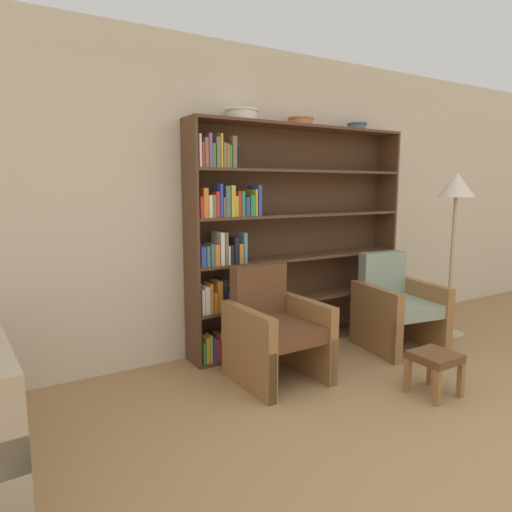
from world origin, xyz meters
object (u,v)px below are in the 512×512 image
object	(u,v)px
armchair_cushioned	(396,306)
bookshelf	(281,239)
bowl_brass	(301,121)
armchair_leather	(274,330)
bowl_copper	(357,126)
bowl_terracotta	(242,114)
footstool	(435,362)
floor_lamp	(456,198)

from	to	relation	value
armchair_cushioned	bookshelf	bearing A→B (deg)	-25.18
bowl_brass	armchair_cushioned	bearing A→B (deg)	-39.68
bookshelf	armchair_leather	world-z (taller)	bookshelf
bowl_brass	bowl_copper	xyz separation A→B (m)	(0.69, 0.00, 0.00)
armchair_cushioned	bowl_terracotta	bearing A→B (deg)	-15.25
armchair_leather	footstool	size ratio (longest dim) A/B	2.77
bowl_terracotta	footstool	distance (m)	2.50
bookshelf	armchair_leather	bearing A→B (deg)	-127.51
armchair_cushioned	floor_lamp	size ratio (longest dim) A/B	0.53
bookshelf	bowl_terracotta	distance (m)	1.17
bookshelf	bowl_copper	distance (m)	1.40
armchair_leather	floor_lamp	xyz separation A→B (m)	(2.14, -0.02, 1.01)
bookshelf	floor_lamp	xyz separation A→B (m)	(1.67, -0.63, 0.37)
bowl_terracotta	armchair_leather	size ratio (longest dim) A/B	0.32
floor_lamp	footstool	world-z (taller)	floor_lamp
bowl_terracotta	footstool	bearing A→B (deg)	-61.58
bowl_copper	floor_lamp	distance (m)	1.22
bookshelf	bowl_brass	world-z (taller)	bowl_brass
armchair_leather	floor_lamp	bearing A→B (deg)	178.01
bookshelf	bowl_terracotta	bearing A→B (deg)	-177.23
bowl_terracotta	bowl_copper	distance (m)	1.32
armchair_leather	bowl_brass	bearing A→B (deg)	-140.05
armchair_leather	armchair_cushioned	bearing A→B (deg)	178.57
bowl_copper	armchair_cushioned	xyz separation A→B (m)	(0.02, -0.59, -1.72)
footstool	armchair_leather	bearing A→B (deg)	133.97
floor_lamp	footstool	bearing A→B (deg)	-147.26
bowl_brass	footstool	bearing A→B (deg)	-83.64
bowl_brass	floor_lamp	distance (m)	1.74
bowl_copper	footstool	xyz separation A→B (m)	(-0.53, -1.45, -1.86)
bowl_copper	floor_lamp	world-z (taller)	bowl_copper
footstool	floor_lamp	bearing A→B (deg)	32.74
bowl_copper	armchair_cushioned	world-z (taller)	bowl_copper
bookshelf	armchair_leather	size ratio (longest dim) A/B	2.59
bowl_brass	armchair_leather	distance (m)	1.94
bowl_brass	armchair_cushioned	size ratio (longest dim) A/B	0.27
armchair_leather	footstool	bearing A→B (deg)	132.57
bowl_copper	armchair_leather	size ratio (longest dim) A/B	0.22
armchair_cushioned	floor_lamp	world-z (taller)	floor_lamp
bowl_terracotta	floor_lamp	distance (m)	2.30
footstool	bowl_terracotta	bearing A→B (deg)	118.42
bowl_terracotta	floor_lamp	bearing A→B (deg)	-16.29
bowl_copper	footstool	size ratio (longest dim) A/B	0.62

